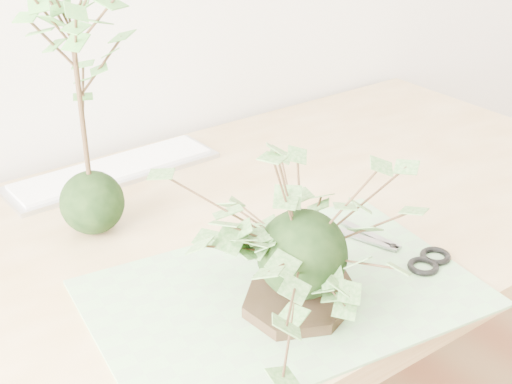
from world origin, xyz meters
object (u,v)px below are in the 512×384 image
(ivy_kokedama, at_px, (303,216))
(keyboard, at_px, (113,171))
(desk, at_px, (190,291))
(maple_kokedama, at_px, (74,50))

(ivy_kokedama, bearing_deg, keyboard, 92.50)
(ivy_kokedama, bearing_deg, desk, 99.01)
(ivy_kokedama, height_order, maple_kokedama, maple_kokedama)
(desk, height_order, keyboard, keyboard)
(desk, relative_size, maple_kokedama, 4.06)
(desk, height_order, maple_kokedama, maple_kokedama)
(ivy_kokedama, distance_m, maple_kokedama, 0.38)
(desk, bearing_deg, maple_kokedama, 131.39)
(desk, distance_m, keyboard, 0.28)
(desk, bearing_deg, keyboard, 87.16)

